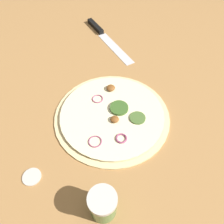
% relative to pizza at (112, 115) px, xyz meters
% --- Properties ---
extents(ground_plane, '(3.00, 3.00, 0.00)m').
position_rel_pizza_xyz_m(ground_plane, '(0.00, 0.00, -0.01)').
color(ground_plane, '#9E703F').
extents(pizza, '(0.34, 0.34, 0.03)m').
position_rel_pizza_xyz_m(pizza, '(0.00, 0.00, 0.00)').
color(pizza, beige).
rests_on(pizza, ground_plane).
extents(knife, '(0.18, 0.32, 0.02)m').
position_rel_pizza_xyz_m(knife, '(0.03, -0.44, -0.00)').
color(knife, silver).
rests_on(knife, ground_plane).
extents(spice_jar, '(0.06, 0.06, 0.08)m').
position_rel_pizza_xyz_m(spice_jar, '(0.03, 0.27, 0.03)').
color(spice_jar, '#4C7F42').
rests_on(spice_jar, ground_plane).
extents(loose_cap, '(0.05, 0.05, 0.01)m').
position_rel_pizza_xyz_m(loose_cap, '(0.21, 0.18, -0.00)').
color(loose_cap, beige).
rests_on(loose_cap, ground_plane).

